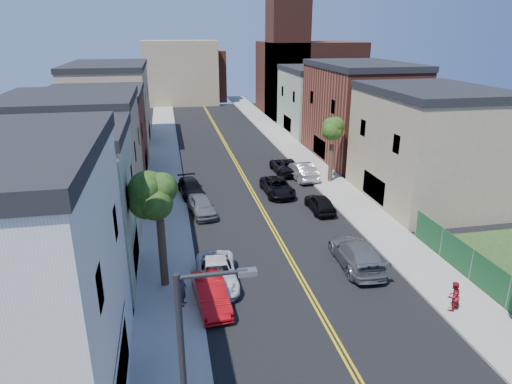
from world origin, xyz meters
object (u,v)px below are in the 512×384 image
grey_car_left (202,206)px  red_sedan (211,294)px  silver_car_right (301,171)px  grey_car_right (357,254)px  dark_car_right_far (286,166)px  black_car_left (191,188)px  black_suv_lane (277,187)px  black_car_right (320,203)px  white_pickup (217,273)px  pedestrian_left (183,290)px  pedestrian_right (453,296)px

grey_car_left → red_sedan: bearing=-100.6°
red_sedan → silver_car_right: (10.90, 19.94, 0.14)m
grey_car_right → dark_car_right_far: 19.60m
black_car_left → black_suv_lane: size_ratio=0.93×
grey_car_left → black_car_right: 9.50m
silver_car_right → dark_car_right_far: 2.38m
white_pickup → grey_car_right: (8.75, 0.46, 0.13)m
black_car_left → black_car_right: bearing=-36.7°
pedestrian_left → pedestrian_right: pedestrian_left is taller
black_car_right → dark_car_right_far: (-0.04, 10.59, 0.05)m
white_pickup → dark_car_right_far: size_ratio=0.92×
pedestrian_left → grey_car_right: bearing=-61.1°
silver_car_right → pedestrian_left: (-12.37, -19.81, 0.19)m
red_sedan → white_pickup: 2.15m
black_suv_lane → pedestrian_left: (-9.06, -15.95, 0.34)m
grey_car_right → black_car_right: (0.72, 9.00, -0.12)m
grey_car_right → silver_car_right: size_ratio=1.09×
dark_car_right_far → pedestrian_left: (-11.44, -22.00, 0.29)m
black_car_left → dark_car_right_far: bearing=19.0°
black_car_right → grey_car_right: bearing=85.2°
black_car_left → dark_car_right_far: dark_car_right_far is taller
silver_car_right → dark_car_right_far: (-0.93, 2.18, -0.10)m
black_car_left → pedestrian_left: size_ratio=2.64×
white_pickup → pedestrian_right: bearing=-20.9°
pedestrian_left → pedestrian_right: (13.66, -3.18, -0.08)m
black_car_right → pedestrian_left: 16.19m
pedestrian_left → red_sedan: bearing=-78.7°
grey_car_left → black_car_right: grey_car_left is taller
grey_car_left → pedestrian_left: size_ratio=2.42×
black_car_left → pedestrian_right: size_ratio=2.90×
pedestrian_right → pedestrian_left: bearing=-30.4°
dark_car_right_far → pedestrian_right: (2.23, -25.18, 0.21)m
black_car_right → white_pickup: bearing=44.7°
black_suv_lane → silver_car_right: bearing=48.4°
silver_car_right → pedestrian_right: 23.03m
white_pickup → grey_car_left: size_ratio=1.14×
grey_car_left → pedestrian_right: pedestrian_right is taller
red_sedan → white_pickup: bearing=69.8°
dark_car_right_far → pedestrian_right: bearing=93.7°
grey_car_left → black_car_right: size_ratio=1.06×
black_car_left → dark_car_right_far: (9.97, 4.80, 0.07)m
black_suv_lane → dark_car_right_far: bearing=67.5°
red_sedan → pedestrian_left: 1.51m
red_sedan → black_car_left: (0.00, 17.32, -0.03)m
grey_car_right → pedestrian_left: 11.03m
grey_car_left → black_car_left: size_ratio=0.92×
grey_car_left → silver_car_right: (10.32, 7.26, 0.11)m
grey_car_right → pedestrian_right: pedestrian_right is taller
dark_car_right_far → pedestrian_left: 24.80m
white_pickup → pedestrian_right: (11.65, -5.13, 0.28)m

